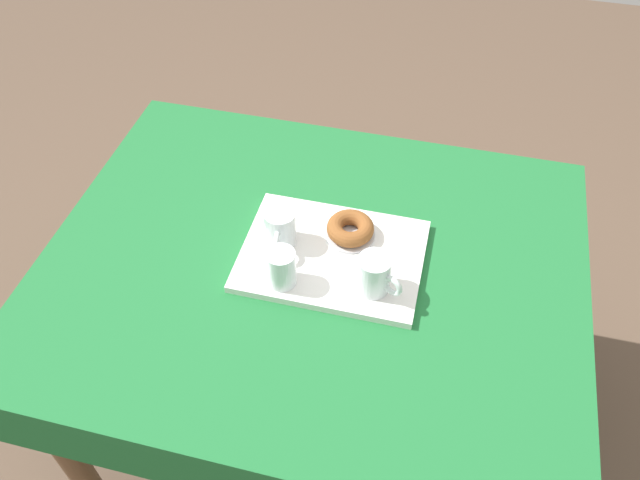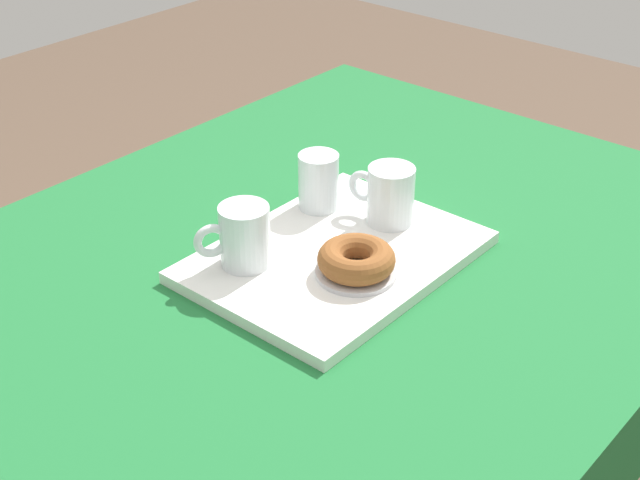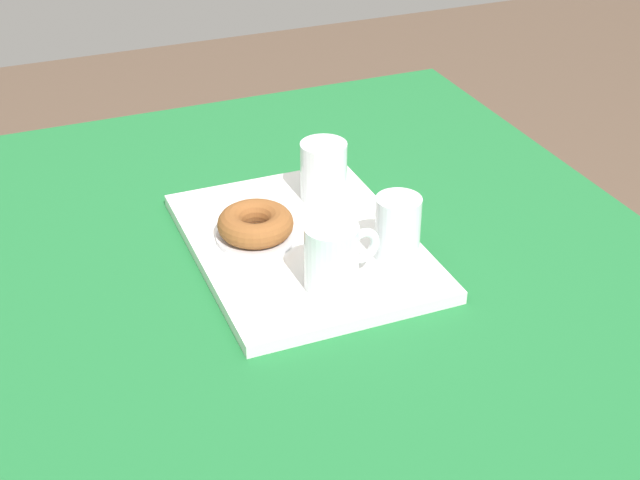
{
  "view_description": "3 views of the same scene",
  "coord_description": "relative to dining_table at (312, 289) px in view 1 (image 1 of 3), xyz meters",
  "views": [
    {
      "loc": [
        0.24,
        -0.91,
        1.83
      ],
      "look_at": [
        0.01,
        0.02,
        0.78
      ],
      "focal_mm": 35.75,
      "sensor_mm": 36.0,
      "label": 1
    },
    {
      "loc": [
        0.91,
        0.74,
        1.44
      ],
      "look_at": [
        0.04,
        -0.0,
        0.76
      ],
      "focal_mm": 50.99,
      "sensor_mm": 36.0,
      "label": 2
    },
    {
      "loc": [
        -0.99,
        0.42,
        1.43
      ],
      "look_at": [
        -0.01,
        0.02,
        0.77
      ],
      "focal_mm": 50.74,
      "sensor_mm": 36.0,
      "label": 3
    }
  ],
  "objects": [
    {
      "name": "serving_tray",
      "position": [
        0.04,
        0.02,
        0.11
      ],
      "size": [
        0.41,
        0.31,
        0.02
      ],
      "primitive_type": "cube",
      "color": "white",
      "rests_on": "dining_table"
    },
    {
      "name": "tea_mug_right",
      "position": [
        -0.08,
        0.03,
        0.16
      ],
      "size": [
        0.07,
        0.11,
        0.09
      ],
      "color": "white",
      "rests_on": "serving_tray"
    },
    {
      "name": "donut_plate_left",
      "position": [
        0.07,
        0.08,
        0.12
      ],
      "size": [
        0.12,
        0.12,
        0.01
      ],
      "primitive_type": "cylinder",
      "color": "silver",
      "rests_on": "serving_tray"
    },
    {
      "name": "water_glass_near",
      "position": [
        -0.05,
        -0.08,
        0.16
      ],
      "size": [
        0.06,
        0.06,
        0.09
      ],
      "color": "white",
      "rests_on": "serving_tray"
    },
    {
      "name": "dining_table",
      "position": [
        0.0,
        0.0,
        0.0
      ],
      "size": [
        1.23,
        0.99,
        0.73
      ],
      "color": "#1E6B33",
      "rests_on": "ground"
    },
    {
      "name": "ground_plane",
      "position": [
        0.0,
        0.0,
        -0.63
      ],
      "size": [
        6.0,
        6.0,
        0.0
      ],
      "primitive_type": "plane",
      "color": "brown"
    },
    {
      "name": "sugar_donut_left",
      "position": [
        0.07,
        0.08,
        0.14
      ],
      "size": [
        0.11,
        0.11,
        0.04
      ],
      "primitive_type": "torus",
      "color": "brown",
      "rests_on": "donut_plate_left"
    },
    {
      "name": "tea_mug_left",
      "position": [
        0.15,
        -0.05,
        0.16
      ],
      "size": [
        0.1,
        0.08,
        0.09
      ],
      "color": "white",
      "rests_on": "serving_tray"
    }
  ]
}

